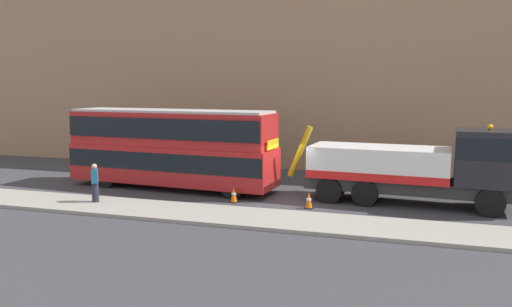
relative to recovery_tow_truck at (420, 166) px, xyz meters
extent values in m
plane|color=#38383D|center=(-5.80, -0.38, -1.76)|extent=(120.00, 120.00, 0.00)
cube|color=gray|center=(-5.80, -4.58, -1.68)|extent=(60.00, 2.80, 0.15)
cube|color=#9E7A5B|center=(-5.80, 8.11, 6.24)|extent=(60.00, 1.20, 16.00)
cube|color=#2D2D2D|center=(-0.48, 0.04, -0.90)|extent=(9.14, 2.88, 0.55)
cube|color=black|center=(2.71, -0.21, 0.52)|extent=(2.79, 2.79, 2.30)
cube|color=black|center=(2.71, -0.21, 0.97)|extent=(2.82, 2.82, 0.90)
cube|color=silver|center=(-1.78, 0.13, 0.07)|extent=(6.28, 3.05, 1.40)
cube|color=red|center=(-1.78, 0.13, -0.45)|extent=(6.28, 3.11, 0.36)
cylinder|color=#B79914|center=(-5.48, 0.41, 0.37)|extent=(1.25, 0.37, 2.52)
sphere|color=orange|center=(2.71, -0.21, 1.79)|extent=(0.24, 0.24, 0.24)
cylinder|color=black|center=(2.89, 0.89, -1.18)|extent=(1.18, 0.43, 1.16)
cylinder|color=black|center=(2.73, -1.32, -1.18)|extent=(1.18, 0.43, 1.16)
cylinder|color=black|center=(-2.09, 1.27, -1.18)|extent=(1.18, 0.43, 1.16)
cylinder|color=black|center=(-2.26, -0.94, -1.18)|extent=(1.18, 0.43, 1.16)
cylinder|color=black|center=(-3.69, 1.39, -1.18)|extent=(1.18, 0.43, 1.16)
cylinder|color=black|center=(-3.85, -0.82, -1.18)|extent=(1.18, 0.43, 1.16)
cube|color=#AD1E1E|center=(-12.12, 0.04, -0.47)|extent=(11.16, 3.32, 1.90)
cube|color=#AD1E1E|center=(-12.12, 0.04, 1.33)|extent=(10.93, 3.21, 1.70)
cube|color=black|center=(-12.12, 0.04, -0.22)|extent=(11.05, 3.37, 0.90)
cube|color=black|center=(-12.12, 0.04, 1.43)|extent=(10.83, 3.35, 1.00)
cube|color=#B2B2B2|center=(-12.12, 0.04, 2.24)|extent=(10.70, 3.09, 0.12)
cube|color=yellow|center=(-6.62, -0.38, 0.78)|extent=(0.17, 1.50, 0.44)
cylinder|color=black|center=(-8.15, 0.82, -1.24)|extent=(1.06, 0.38, 1.04)
cylinder|color=black|center=(-8.31, -1.34, -1.24)|extent=(1.06, 0.38, 1.04)
cylinder|color=black|center=(-15.33, 1.36, -1.24)|extent=(1.06, 0.38, 1.04)
cylinder|color=black|center=(-15.49, -0.79, -1.24)|extent=(1.06, 0.38, 1.04)
cylinder|color=#232333|center=(-13.70, -4.28, -1.18)|extent=(0.41, 0.41, 0.85)
cube|color=#1E6084|center=(-13.70, -4.28, -0.45)|extent=(0.42, 0.48, 0.62)
sphere|color=tan|center=(-13.70, -4.28, -0.02)|extent=(0.24, 0.24, 0.24)
cone|color=orange|center=(-8.01, -1.98, -1.40)|extent=(0.32, 0.32, 0.72)
cylinder|color=white|center=(-8.01, -1.98, -1.36)|extent=(0.21, 0.21, 0.10)
cube|color=black|center=(-8.01, -1.98, -1.74)|extent=(0.36, 0.36, 0.04)
cone|color=orange|center=(-4.54, -2.08, -1.40)|extent=(0.32, 0.32, 0.72)
cylinder|color=white|center=(-4.54, -2.08, -1.36)|extent=(0.21, 0.21, 0.10)
cube|color=black|center=(-4.54, -2.08, -1.74)|extent=(0.36, 0.36, 0.04)
camera|label=1|loc=(-0.55, -22.75, 3.47)|focal=34.81mm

